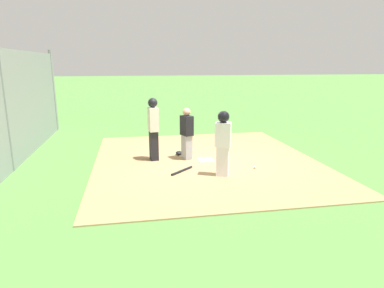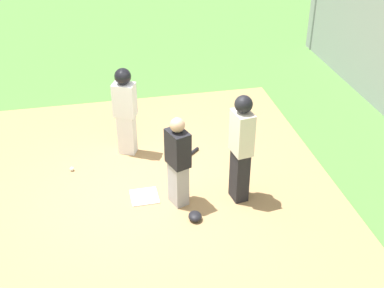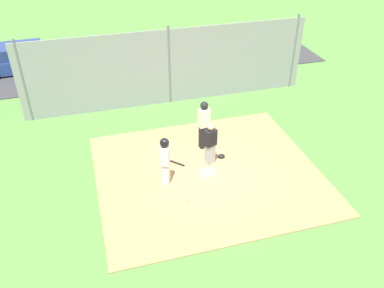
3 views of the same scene
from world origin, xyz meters
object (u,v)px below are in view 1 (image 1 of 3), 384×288
home_plate (206,160)px  baseball (255,167)px  catcher (187,133)px  umpire (153,128)px  baseball_bat (182,171)px  catcher_mask (179,153)px  runner (223,139)px

home_plate → baseball: bearing=48.4°
catcher → umpire: umpire is taller
baseball_bat → baseball: baseball is taller
home_plate → baseball_bat: baseball_bat is taller
umpire → catcher_mask: umpire is taller
umpire → catcher_mask: size_ratio=7.62×
home_plate → catcher_mask: catcher_mask is taller
runner → catcher_mask: size_ratio=6.92×
runner → umpire: bearing=66.4°
runner → baseball_bat: runner is taller
home_plate → runner: bearing=4.6°
catcher → baseball: 2.22m
runner → baseball: bearing=-43.9°
catcher → umpire: (-0.08, -0.97, 0.19)m
runner → baseball: 1.44m
catcher → catcher_mask: 0.89m
umpire → baseball_bat: bearing=-71.7°
baseball → home_plate: bearing=-131.6°
umpire → runner: umpire is taller
catcher_mask → baseball: catcher_mask is taller
catcher → catcher_mask: catcher is taller
runner → baseball: size_ratio=22.45×
catcher → runner: 1.80m
catcher → baseball: (1.25, 1.67, -0.75)m
baseball_bat → catcher_mask: 1.68m
home_plate → baseball: size_ratio=5.95×
runner → baseball: (-0.42, 1.03, -0.91)m
catcher_mask → baseball: bearing=46.6°
home_plate → baseball_bat: 1.28m
home_plate → catcher: (-0.24, -0.52, 0.78)m
umpire → baseball_bat: 1.70m
catcher → catcher_mask: (-0.48, -0.17, -0.73)m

